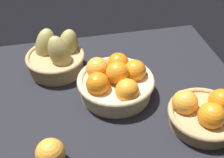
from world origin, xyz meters
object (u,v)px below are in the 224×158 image
(basket_far_left, at_px, (205,113))
(loose_orange_front_gap, at_px, (50,153))
(basket_center, at_px, (116,81))
(basket_near_right_pears, at_px, (57,56))

(basket_far_left, xyz_separation_m, loose_orange_front_gap, (0.45, 0.05, -0.00))
(basket_center, relative_size, basket_far_left, 1.16)
(basket_far_left, distance_m, loose_orange_front_gap, 0.45)
(basket_center, relative_size, loose_orange_front_gap, 3.20)
(basket_near_right_pears, distance_m, basket_center, 0.25)
(loose_orange_front_gap, bearing_deg, basket_near_right_pears, -96.47)
(basket_near_right_pears, height_order, loose_orange_front_gap, basket_near_right_pears)
(basket_near_right_pears, bearing_deg, basket_far_left, 138.01)
(basket_near_right_pears, xyz_separation_m, loose_orange_front_gap, (0.05, 0.41, -0.01))
(basket_near_right_pears, height_order, basket_far_left, basket_near_right_pears)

